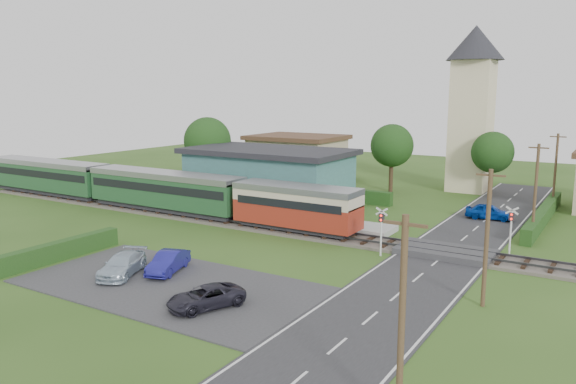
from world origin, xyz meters
The scene contains 30 objects.
ground centered at (0.00, 0.00, 0.00)m, with size 120.00×120.00×0.00m, color #2D4C19.
railway_track centered at (0.00, 2.00, 0.11)m, with size 76.00×3.20×0.49m.
road centered at (10.00, 0.00, 0.03)m, with size 6.00×70.00×0.05m, color #28282B.
car_park centered at (-1.50, -12.00, 0.04)m, with size 17.00×9.00×0.08m, color #333335.
crossing_deck centered at (10.00, 2.00, 0.23)m, with size 6.20×3.40×0.45m, color #333335.
platform centered at (-10.00, 5.20, 0.23)m, with size 30.00×3.00×0.45m, color gray.
equipment_hut centered at (-18.00, 5.20, 1.75)m, with size 2.30×2.30×2.55m.
station_building centered at (-10.00, 10.99, 2.69)m, with size 16.00×9.00×5.30m.
train centered at (-18.26, 2.00, 2.18)m, with size 43.20×2.90×3.40m.
church_tower centered at (5.00, 28.00, 10.23)m, with size 6.00×6.00×17.60m.
house_west centered at (-15.00, 25.00, 2.79)m, with size 10.80×8.80×5.50m.
hedge_carpark centered at (-11.00, -12.00, 0.60)m, with size 0.80×9.00×1.20m, color #193814.
hedge_roadside centered at (14.20, 16.00, 0.60)m, with size 0.80×18.00×1.20m, color #193814.
hedge_station centered at (-10.00, 15.50, 0.65)m, with size 22.00×0.80×1.30m, color #193814.
tree_a centered at (-20.00, 14.00, 5.38)m, with size 5.20×5.20×8.00m.
tree_b centered at (-2.00, 23.00, 5.02)m, with size 4.60×4.60×7.34m.
tree_c centered at (8.00, 25.00, 4.65)m, with size 4.20×4.20×6.78m.
utility_pole_a centered at (14.20, -18.00, 3.63)m, with size 1.40×0.22×7.00m.
utility_pole_b centered at (14.20, -6.00, 3.63)m, with size 1.40×0.22×7.00m.
utility_pole_c centered at (14.20, 10.00, 3.63)m, with size 1.40×0.22×7.00m.
utility_pole_d centered at (14.20, 22.00, 3.63)m, with size 1.40×0.22×7.00m.
crossing_signal_near centered at (6.40, -0.41, 2.14)m, with size 0.84×0.28×3.28m.
crossing_signal_far centered at (13.60, 4.39, 2.14)m, with size 0.84×0.28×3.28m.
streetlamp_west centered at (-22.00, 20.00, 3.04)m, with size 0.30×0.30×5.15m.
car_on_road centered at (10.15, 14.42, 0.71)m, with size 1.55×3.85×1.31m, color #06339E.
car_park_blue centered at (-3.04, -10.41, 0.70)m, with size 1.31×3.77×1.24m, color navy.
car_park_silver centered at (-4.97, -12.20, 0.70)m, with size 1.73×4.24×1.23m, color #A6B8C7.
car_park_dark centered at (2.50, -13.61, 0.63)m, with size 1.81×3.92×1.09m, color black.
pedestrian_near centered at (-1.57, 4.92, 1.35)m, with size 0.66×0.43×1.81m, color gray.
pedestrian_far centered at (-17.05, 5.26, 1.35)m, with size 0.87×0.68×1.80m, color gray.
Camera 1 is at (19.85, -34.12, 10.67)m, focal length 35.00 mm.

